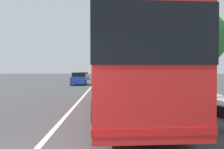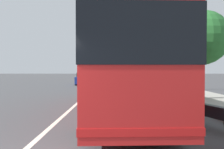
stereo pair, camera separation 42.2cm
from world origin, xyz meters
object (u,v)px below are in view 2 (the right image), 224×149
Objects in this scene: car_side_street at (84,79)px; car_behind_bus at (120,76)px; motorcycle_mid_row at (209,113)px; roadside_tree_mid_block at (201,38)px; coach_bus at (121,65)px; car_ahead_same_lane at (89,76)px; utility_pole at (177,52)px.

car_side_street is 12.11m from car_behind_bus.
motorcycle_mid_row is 7.12m from roadside_tree_mid_block.
coach_bus is 34.32m from car_ahead_same_lane.
utility_pole reaches higher than roadside_tree_mid_block.
car_side_street is 0.61× the size of utility_pole.
roadside_tree_mid_block is at bearing -57.77° from coach_bus.
car_ahead_same_lane is 0.83× the size of roadside_tree_mid_block.
utility_pole reaches higher than coach_bus.
roadside_tree_mid_block is at bearing 175.68° from utility_pole.
car_behind_bus is 0.68× the size of utility_pole.
utility_pole is at bearing 48.69° from car_side_street.
utility_pole reaches higher than car_behind_bus.
car_ahead_same_lane is at bearing 18.41° from roadside_tree_mid_block.
utility_pole reaches higher than car_ahead_same_lane.
utility_pole is at bearing -34.75° from motorcycle_mid_row.
utility_pole is (-24.04, -10.66, 2.71)m from car_ahead_same_lane.
car_ahead_same_lane is 0.64× the size of utility_pole.
motorcycle_mid_row is 20.97m from car_side_street.
motorcycle_mid_row is 0.31× the size of utility_pole.
roadside_tree_mid_block is at bearing -166.43° from car_behind_bus.
roadside_tree_mid_block reaches higher than car_ahead_same_lane.
coach_bus is 2.03× the size of roadside_tree_mid_block.
car_side_street is 0.90× the size of car_behind_bus.
car_behind_bus is at bearing -4.12° from coach_bus.
car_ahead_same_lane is 8.32m from car_behind_bus.
roadside_tree_mid_block reaches higher than car_side_street.
coach_bus is 11.24m from utility_pole.
motorcycle_mid_row is 0.50× the size of car_side_street.
car_ahead_same_lane is at bearing 23.90° from utility_pole.
car_side_street is at bearing 160.78° from car_behind_bus.
motorcycle_mid_row is 0.39× the size of roadside_tree_mid_block.
car_side_street is at bearing 10.80° from coach_bus.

